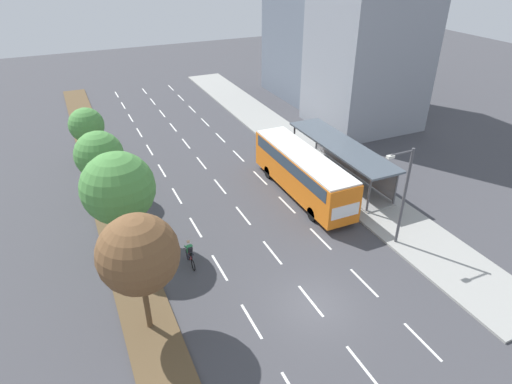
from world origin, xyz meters
The scene contains 14 objects.
ground_plane centered at (0.00, 0.00, 0.00)m, with size 140.00×140.00×0.00m, color #424247.
median_strip centered at (-8.30, 20.00, 0.06)m, with size 2.60×52.00×0.12m, color brown.
sidewalk_right centered at (9.25, 20.00, 0.07)m, with size 4.50×52.00×0.15m, color #9E9E99.
lane_divider_left centered at (-3.50, 19.01, 0.00)m, with size 0.14×49.02×0.01m.
lane_divider_center centered at (0.00, 19.01, 0.00)m, with size 0.14×49.02×0.01m.
lane_divider_right centered at (3.50, 19.01, 0.00)m, with size 0.14×49.02×0.01m.
bus_shelter centered at (9.53, 11.69, 1.87)m, with size 2.90×11.63×2.86m.
bus centered at (5.25, 10.70, 2.07)m, with size 2.54×11.29×3.37m.
cyclist centered at (-4.96, 6.06, 0.79)m, with size 0.46×1.82×1.71m.
median_tree_nearest centered at (-8.28, 2.15, 4.59)m, with size 3.78×3.78×6.38m.
median_tree_second centered at (-8.06, 9.11, 4.41)m, with size 4.32×4.32×6.46m.
median_tree_third centered at (-8.37, 16.07, 3.63)m, with size 3.45×3.45×5.25m.
median_tree_fourth centered at (-8.53, 23.03, 3.46)m, with size 2.91×2.91×4.81m.
streetlight centered at (7.42, 2.66, 3.89)m, with size 1.91×0.24×6.50m.
Camera 1 is at (-9.99, -14.37, 16.84)m, focal length 30.82 mm.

